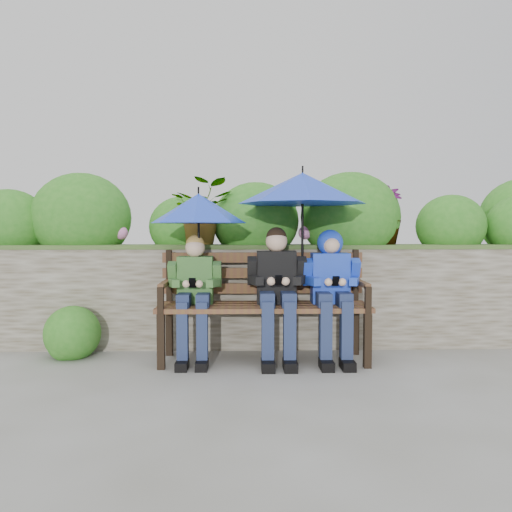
{
  "coord_description": "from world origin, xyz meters",
  "views": [
    {
      "loc": [
        -0.1,
        -4.26,
        1.18
      ],
      "look_at": [
        0.0,
        0.1,
        0.95
      ],
      "focal_mm": 35.0,
      "sensor_mm": 36.0,
      "label": 1
    }
  ],
  "objects_px": {
    "park_bench": "(263,297)",
    "boy_left": "(194,290)",
    "umbrella_right": "(303,188)",
    "boy_middle": "(277,286)",
    "boy_right": "(332,282)",
    "umbrella_left": "(199,208)"
  },
  "relations": [
    {
      "from": "boy_middle",
      "to": "umbrella_left",
      "type": "bearing_deg",
      "value": 175.2
    },
    {
      "from": "boy_left",
      "to": "boy_middle",
      "type": "height_order",
      "value": "boy_middle"
    },
    {
      "from": "boy_left",
      "to": "umbrella_right",
      "type": "distance_m",
      "value": 1.33
    },
    {
      "from": "park_bench",
      "to": "boy_middle",
      "type": "relative_size",
      "value": 1.56
    },
    {
      "from": "umbrella_left",
      "to": "park_bench",
      "type": "bearing_deg",
      "value": 3.5
    },
    {
      "from": "boy_left",
      "to": "umbrella_right",
      "type": "relative_size",
      "value": 0.98
    },
    {
      "from": "boy_left",
      "to": "boy_right",
      "type": "height_order",
      "value": "boy_right"
    },
    {
      "from": "park_bench",
      "to": "boy_left",
      "type": "xyz_separation_m",
      "value": [
        -0.62,
        -0.09,
        0.08
      ]
    },
    {
      "from": "boy_left",
      "to": "park_bench",
      "type": "bearing_deg",
      "value": 8.02
    },
    {
      "from": "park_bench",
      "to": "umbrella_right",
      "type": "distance_m",
      "value": 1.05
    },
    {
      "from": "boy_left",
      "to": "umbrella_right",
      "type": "xyz_separation_m",
      "value": [
        0.97,
        0.07,
        0.9
      ]
    },
    {
      "from": "boy_middle",
      "to": "boy_right",
      "type": "xyz_separation_m",
      "value": [
        0.49,
        0.02,
        0.03
      ]
    },
    {
      "from": "boy_left",
      "to": "boy_middle",
      "type": "distance_m",
      "value": 0.74
    },
    {
      "from": "boy_middle",
      "to": "umbrella_left",
      "type": "relative_size",
      "value": 1.41
    },
    {
      "from": "boy_middle",
      "to": "boy_right",
      "type": "height_order",
      "value": "boy_middle"
    },
    {
      "from": "boy_middle",
      "to": "umbrella_right",
      "type": "height_order",
      "value": "umbrella_right"
    },
    {
      "from": "boy_middle",
      "to": "umbrella_left",
      "type": "xyz_separation_m",
      "value": [
        -0.7,
        0.06,
        0.69
      ]
    },
    {
      "from": "park_bench",
      "to": "boy_left",
      "type": "height_order",
      "value": "boy_left"
    },
    {
      "from": "boy_right",
      "to": "umbrella_right",
      "type": "xyz_separation_m",
      "value": [
        -0.26,
        0.06,
        0.84
      ]
    },
    {
      "from": "boy_left",
      "to": "boy_middle",
      "type": "relative_size",
      "value": 0.94
    },
    {
      "from": "boy_left",
      "to": "umbrella_left",
      "type": "xyz_separation_m",
      "value": [
        0.04,
        0.05,
        0.72
      ]
    },
    {
      "from": "boy_left",
      "to": "boy_middle",
      "type": "xyz_separation_m",
      "value": [
        0.73,
        -0.01,
        0.03
      ]
    }
  ]
}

